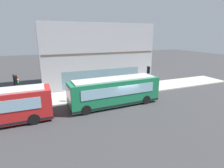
% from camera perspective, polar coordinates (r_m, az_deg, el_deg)
% --- Properties ---
extents(ground, '(120.00, 120.00, 0.00)m').
position_cam_1_polar(ground, '(20.26, 4.02, -6.68)').
color(ground, '#38383A').
extents(sidewalk_curb, '(4.53, 40.00, 0.15)m').
position_cam_1_polar(sidewalk_curb, '(24.41, -1.07, -2.56)').
color(sidewalk_curb, '#B2ADA3').
rests_on(sidewalk_curb, ground).
extents(building_corner, '(6.45, 16.51, 9.20)m').
position_cam_1_polar(building_corner, '(28.54, -5.19, 9.29)').
color(building_corner, '#A8A8AD').
rests_on(building_corner, ground).
extents(city_bus_nearside, '(2.84, 10.11, 3.07)m').
position_cam_1_polar(city_bus_nearside, '(19.72, 0.79, -2.46)').
color(city_bus_nearside, '#197247').
rests_on(city_bus_nearside, ground).
extents(traffic_light_near_corner, '(0.32, 0.49, 3.48)m').
position_cam_1_polar(traffic_light_near_corner, '(24.37, 11.34, 3.20)').
color(traffic_light_near_corner, black).
rests_on(traffic_light_near_corner, sidewalk_curb).
extents(traffic_light_down_block, '(0.32, 0.49, 3.63)m').
position_cam_1_polar(traffic_light_down_block, '(20.54, -28.11, -0.30)').
color(traffic_light_down_block, black).
rests_on(traffic_light_down_block, sidewalk_curb).
extents(fire_hydrant, '(0.35, 0.35, 0.74)m').
position_cam_1_polar(fire_hydrant, '(26.62, 2.11, -0.06)').
color(fire_hydrant, red).
rests_on(fire_hydrant, sidewalk_curb).
extents(pedestrian_by_light_pole, '(0.32, 0.32, 1.56)m').
position_cam_1_polar(pedestrian_by_light_pole, '(21.20, -13.57, -3.07)').
color(pedestrian_by_light_pole, '#3F8C4C').
rests_on(pedestrian_by_light_pole, sidewalk_curb).
extents(pedestrian_walking_along_curb, '(0.32, 0.32, 1.59)m').
position_cam_1_polar(pedestrian_walking_along_curb, '(23.98, 0.61, -0.44)').
color(pedestrian_walking_along_curb, black).
rests_on(pedestrian_walking_along_curb, sidewalk_curb).
extents(pedestrian_near_hydrant, '(0.32, 0.32, 1.71)m').
position_cam_1_polar(pedestrian_near_hydrant, '(27.09, 7.51, 1.46)').
color(pedestrian_near_hydrant, gold).
rests_on(pedestrian_near_hydrant, sidewalk_curb).
extents(pedestrian_near_building_entrance, '(0.32, 0.32, 1.69)m').
position_cam_1_polar(pedestrian_near_building_entrance, '(23.85, 4.78, -0.42)').
color(pedestrian_near_building_entrance, '#3359A5').
rests_on(pedestrian_near_building_entrance, sidewalk_curb).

